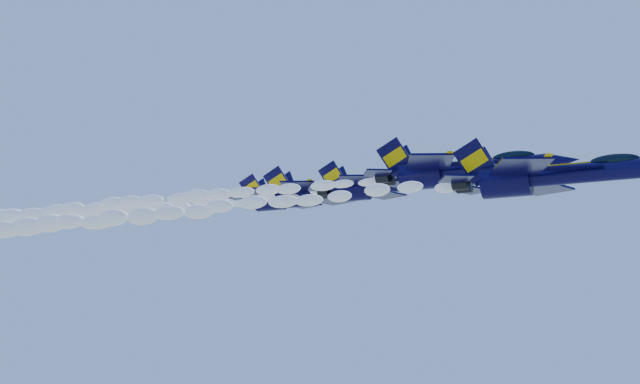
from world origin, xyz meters
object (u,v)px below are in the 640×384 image
at_px(jet_lead, 552,175).
at_px(jet_second, 461,169).
at_px(jet_third, 382,186).
at_px(jet_fourth, 328,192).
at_px(jet_fifth, 296,197).

bearing_deg(jet_lead, jet_second, 128.87).
bearing_deg(jet_third, jet_fourth, 153.03).
height_order(jet_lead, jet_fourth, jet_fourth).
relative_size(jet_second, jet_third, 1.14).
bearing_deg(jet_lead, jet_third, 136.46).
relative_size(jet_second, jet_fifth, 1.03).
distance_m(jet_lead, jet_fifth, 49.20).
distance_m(jet_second, jet_third, 12.42).
height_order(jet_lead, jet_second, jet_second).
xyz_separation_m(jet_lead, jet_fourth, (-28.28, 23.26, 5.44)).
height_order(jet_second, jet_fourth, jet_fourth).
relative_size(jet_lead, jet_fifth, 0.93).
relative_size(jet_second, jet_fourth, 1.03).
bearing_deg(jet_third, jet_second, -33.98).
height_order(jet_third, jet_fourth, jet_fourth).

